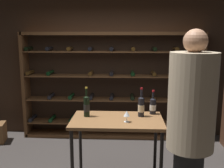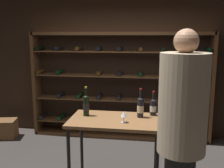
# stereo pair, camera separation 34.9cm
# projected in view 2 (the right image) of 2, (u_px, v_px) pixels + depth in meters

# --- Properties ---
(back_wall) EXTENTS (5.37, 0.10, 2.85)m
(back_wall) POSITION_uv_depth(u_px,v_px,m) (121.00, 64.00, 5.14)
(back_wall) COLOR #332319
(back_wall) RESTS_ON ground
(wine_rack) EXTENTS (3.43, 0.32, 2.04)m
(wine_rack) POSITION_uv_depth(u_px,v_px,m) (120.00, 86.00, 5.01)
(wine_rack) COLOR brown
(wine_rack) RESTS_ON ground
(tasting_table) EXTENTS (1.17, 0.70, 0.93)m
(tasting_table) POSITION_uv_depth(u_px,v_px,m) (115.00, 127.00, 3.36)
(tasting_table) COLOR brown
(tasting_table) RESTS_ON ground
(person_guest_blue_shirt) EXTENTS (0.46, 0.46, 2.04)m
(person_guest_blue_shirt) POSITION_uv_depth(u_px,v_px,m) (182.00, 126.00, 2.48)
(person_guest_blue_shirt) COLOR black
(person_guest_blue_shirt) RESTS_ON ground
(wine_crate) EXTENTS (0.54, 0.43, 0.36)m
(wine_crate) POSITION_uv_depth(u_px,v_px,m) (4.00, 129.00, 5.11)
(wine_crate) COLOR brown
(wine_crate) RESTS_ON ground
(wine_bottle_black_capsule) EXTENTS (0.08, 0.08, 0.39)m
(wine_bottle_black_capsule) POSITION_uv_depth(u_px,v_px,m) (140.00, 107.00, 3.39)
(wine_bottle_black_capsule) COLOR black
(wine_bottle_black_capsule) RESTS_ON tasting_table
(wine_bottle_gold_foil) EXTENTS (0.09, 0.09, 0.33)m
(wine_bottle_gold_foil) POSITION_uv_depth(u_px,v_px,m) (153.00, 107.00, 3.48)
(wine_bottle_gold_foil) COLOR black
(wine_bottle_gold_foil) RESTS_ON tasting_table
(wine_bottle_red_label) EXTENTS (0.08, 0.08, 0.39)m
(wine_bottle_red_label) POSITION_uv_depth(u_px,v_px,m) (86.00, 105.00, 3.46)
(wine_bottle_red_label) COLOR black
(wine_bottle_red_label) RESTS_ON tasting_table
(wine_glass_stemmed_center) EXTENTS (0.08, 0.08, 0.14)m
(wine_glass_stemmed_center) POSITION_uv_depth(u_px,v_px,m) (124.00, 114.00, 3.19)
(wine_glass_stemmed_center) COLOR silver
(wine_glass_stemmed_center) RESTS_ON tasting_table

